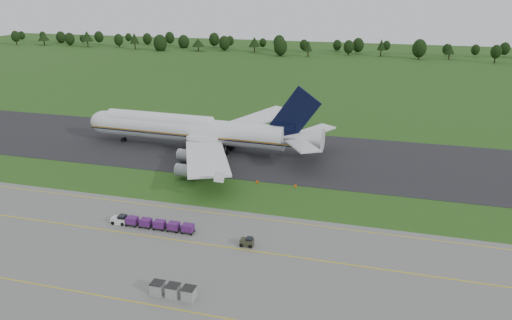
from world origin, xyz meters
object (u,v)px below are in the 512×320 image
(uld_row, at_px, (173,291))
(edge_markers, at_px, (239,180))
(baggage_train, at_px, (151,223))
(aircraft, at_px, (194,130))
(utility_cart, at_px, (247,243))

(uld_row, distance_m, edge_markers, 44.54)
(edge_markers, bearing_deg, baggage_train, -107.85)
(baggage_train, height_order, edge_markers, baggage_train)
(aircraft, distance_m, baggage_train, 46.65)
(baggage_train, bearing_deg, edge_markers, 72.15)
(utility_cart, bearing_deg, edge_markers, 110.31)
(aircraft, bearing_deg, utility_cart, -58.53)
(aircraft, height_order, edge_markers, aircraft)
(utility_cart, bearing_deg, uld_row, -109.41)
(baggage_train, bearing_deg, uld_row, -55.11)
(uld_row, bearing_deg, edge_markers, 95.60)
(utility_cart, distance_m, uld_row, 17.70)
(utility_cart, distance_m, edge_markers, 29.47)
(baggage_train, relative_size, edge_markers, 0.61)
(baggage_train, xyz_separation_m, uld_row, (12.74, -18.27, 0.02))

